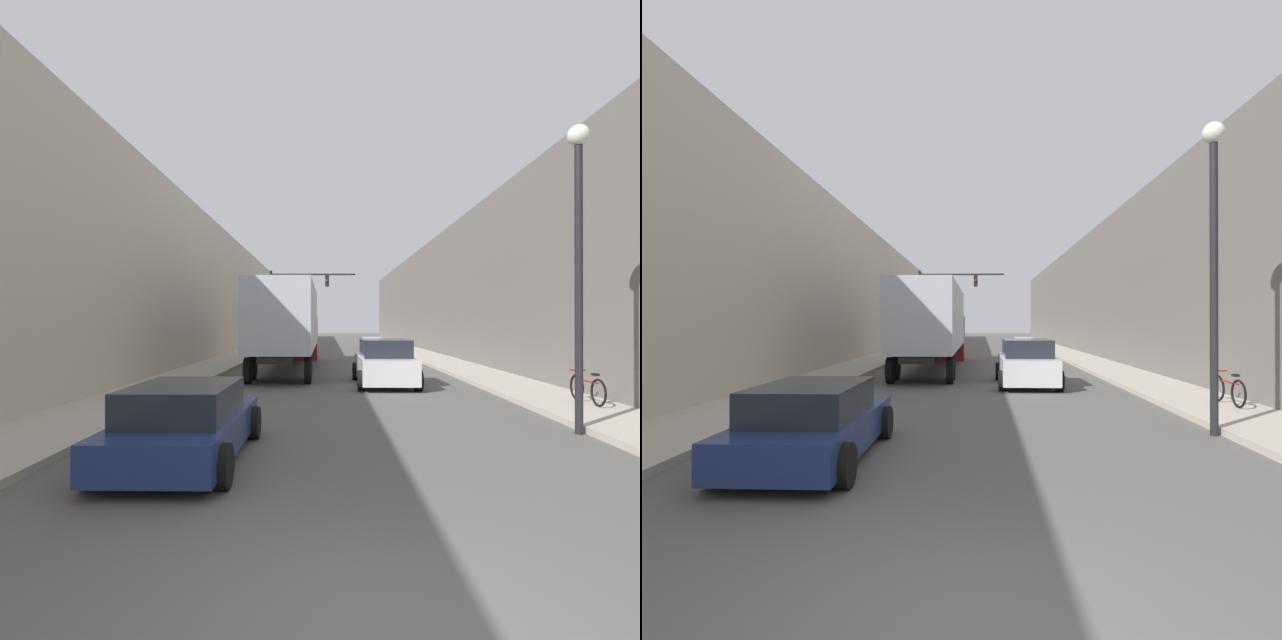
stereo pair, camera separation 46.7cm
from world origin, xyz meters
The scene contains 10 objects.
sidewalk_right centered at (6.17, 30.00, 0.07)m, with size 2.46×80.00×0.15m.
sidewalk_left centered at (-6.17, 30.00, 0.07)m, with size 2.46×80.00×0.15m.
building_right centered at (10.40, 30.00, 4.22)m, with size 6.00×80.00×8.44m.
building_left centered at (-10.40, 30.00, 4.33)m, with size 6.00×80.00×8.65m.
semi_truck centered at (-2.27, 20.98, 2.28)m, with size 2.56×14.36×3.99m.
sedan_car centered at (-2.81, 4.80, 0.62)m, with size 2.05×4.29×1.29m.
suv_car centered at (1.69, 14.81, 0.80)m, with size 2.16×4.54×1.69m.
traffic_signal_gantry centered at (-3.19, 35.43, 4.43)m, with size 6.73×0.35×6.36m.
street_lamp centered at (4.78, 6.80, 4.15)m, with size 0.44×0.44×6.42m.
parked_bicycle centered at (6.53, 9.82, 0.53)m, with size 0.44×1.82×0.86m.
Camera 2 is at (0.01, -3.57, 2.32)m, focal length 28.00 mm.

